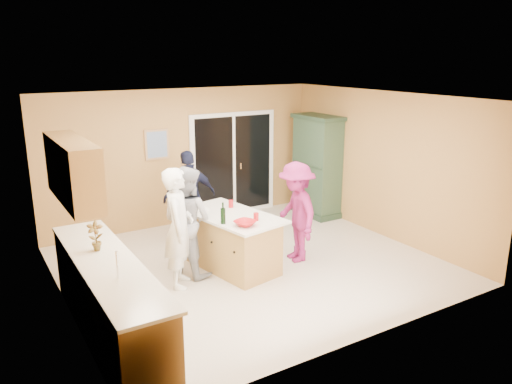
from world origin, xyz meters
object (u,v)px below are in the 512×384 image
woman_white (179,228)px  kitchen_island (232,243)px  woman_magenta (296,212)px  woman_grey (187,221)px  green_hutch (317,167)px  woman_navy (190,196)px

woman_white → kitchen_island: bearing=-51.7°
woman_white → woman_magenta: (1.94, -0.11, -0.06)m
woman_white → woman_magenta: woman_white is taller
kitchen_island → woman_grey: (-0.65, 0.17, 0.42)m
kitchen_island → woman_magenta: size_ratio=1.12×
green_hutch → woman_navy: bearing=-178.9°
woman_white → woman_navy: (0.86, 1.57, -0.05)m
woman_grey → green_hutch: bearing=-94.4°
kitchen_island → green_hutch: size_ratio=0.88×
woman_white → woman_grey: woman_white is taller
kitchen_island → woman_navy: woman_navy is taller
green_hutch → woman_white: green_hutch is taller
green_hutch → kitchen_island: bearing=-151.8°
woman_white → woman_grey: 0.40m
kitchen_island → woman_grey: size_ratio=1.09×
kitchen_island → woman_white: 1.03m
green_hutch → woman_grey: size_ratio=1.23×
green_hutch → woman_magenta: green_hutch is taller
green_hutch → woman_navy: (-2.84, -0.06, -0.19)m
woman_white → woman_grey: size_ratio=1.04×
kitchen_island → woman_grey: 0.79m
kitchen_island → woman_grey: woman_grey is taller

